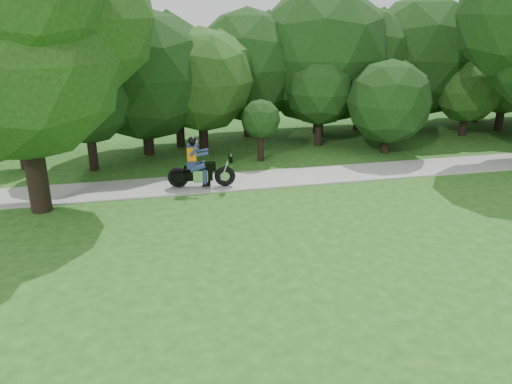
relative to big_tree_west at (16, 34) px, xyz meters
name	(u,v)px	position (x,y,z in m)	size (l,w,h in m)	color
ground	(420,266)	(10.54, -6.85, -5.76)	(100.00, 100.00, 0.00)	#205117
walkway	(318,175)	(10.54, 1.15, -5.73)	(60.00, 2.20, 0.06)	#969691
tree_line	(341,68)	(13.98, 7.76, -2.12)	(40.20, 11.10, 7.87)	black
big_tree_west	(16,34)	(0.00, 0.00, 0.00)	(8.64, 6.56, 9.96)	black
touring_motorcycle	(197,169)	(5.49, 0.74, -4.98)	(2.59, 0.99, 1.97)	black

